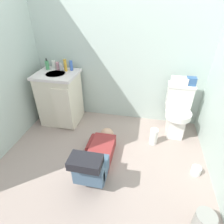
# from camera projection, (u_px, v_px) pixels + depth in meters

# --- Properties ---
(ground_plane) EXTENTS (3.07, 2.98, 0.04)m
(ground_plane) POSITION_uv_depth(u_px,v_px,m) (104.00, 157.00, 2.41)
(ground_plane) COLOR gray
(wall_back) EXTENTS (2.73, 0.08, 2.40)m
(wall_back) POSITION_uv_depth(u_px,v_px,m) (119.00, 43.00, 2.61)
(wall_back) COLOR #B2C4BB
(wall_back) RESTS_ON ground_plane
(toilet) EXTENTS (0.36, 0.46, 0.75)m
(toilet) POSITION_uv_depth(u_px,v_px,m) (177.00, 112.00, 2.63)
(toilet) COLOR silver
(toilet) RESTS_ON ground_plane
(vanity_cabinet) EXTENTS (0.60, 0.53, 0.82)m
(vanity_cabinet) POSITION_uv_depth(u_px,v_px,m) (60.00, 98.00, 2.88)
(vanity_cabinet) COLOR beige
(vanity_cabinet) RESTS_ON ground_plane
(faucet) EXTENTS (0.02, 0.02, 0.10)m
(faucet) POSITION_uv_depth(u_px,v_px,m) (60.00, 67.00, 2.76)
(faucet) COLOR silver
(faucet) RESTS_ON vanity_cabinet
(person_plumber) EXTENTS (0.39, 1.06, 0.52)m
(person_plumber) POSITION_uv_depth(u_px,v_px,m) (97.00, 156.00, 2.16)
(person_plumber) COLOR maroon
(person_plumber) RESTS_ON ground_plane
(tissue_box) EXTENTS (0.22, 0.11, 0.10)m
(tissue_box) POSITION_uv_depth(u_px,v_px,m) (179.00, 81.00, 2.48)
(tissue_box) COLOR silver
(tissue_box) RESTS_ON toilet
(toiletry_bag) EXTENTS (0.12, 0.09, 0.11)m
(toiletry_bag) POSITION_uv_depth(u_px,v_px,m) (191.00, 81.00, 2.45)
(toiletry_bag) COLOR #33598C
(toiletry_bag) RESTS_ON toilet
(soap_dispenser) EXTENTS (0.06, 0.06, 0.17)m
(soap_dispenser) POSITION_uv_depth(u_px,v_px,m) (47.00, 65.00, 2.76)
(soap_dispenser) COLOR #499B61
(soap_dispenser) RESTS_ON vanity_cabinet
(bottle_white) EXTENTS (0.06, 0.06, 0.13)m
(bottle_white) POSITION_uv_depth(u_px,v_px,m) (54.00, 65.00, 2.77)
(bottle_white) COLOR silver
(bottle_white) RESTS_ON vanity_cabinet
(bottle_pink) EXTENTS (0.05, 0.05, 0.12)m
(bottle_pink) POSITION_uv_depth(u_px,v_px,m) (58.00, 66.00, 2.75)
(bottle_pink) COLOR pink
(bottle_pink) RESTS_ON vanity_cabinet
(bottle_clear) EXTENTS (0.05, 0.05, 0.10)m
(bottle_clear) POSITION_uv_depth(u_px,v_px,m) (61.00, 67.00, 2.73)
(bottle_clear) COLOR silver
(bottle_clear) RESTS_ON vanity_cabinet
(bottle_amber) EXTENTS (0.05, 0.05, 0.17)m
(bottle_amber) POSITION_uv_depth(u_px,v_px,m) (65.00, 65.00, 2.69)
(bottle_amber) COLOR gold
(bottle_amber) RESTS_ON vanity_cabinet
(bottle_blue) EXTENTS (0.05, 0.05, 0.14)m
(bottle_blue) POSITION_uv_depth(u_px,v_px,m) (71.00, 66.00, 2.73)
(bottle_blue) COLOR #3961BC
(bottle_blue) RESTS_ON vanity_cabinet
(trash_can) EXTENTS (0.17, 0.17, 0.23)m
(trash_can) POSITION_uv_depth(u_px,v_px,m) (204.00, 223.00, 1.59)
(trash_can) COLOR gray
(trash_can) RESTS_ON ground_plane
(paper_towel_roll) EXTENTS (0.11, 0.11, 0.24)m
(paper_towel_roll) POSITION_uv_depth(u_px,v_px,m) (154.00, 136.00, 2.55)
(paper_towel_roll) COLOR white
(paper_towel_roll) RESTS_ON ground_plane
(toilet_paper_roll) EXTENTS (0.11, 0.11, 0.10)m
(toilet_paper_roll) POSITION_uv_depth(u_px,v_px,m) (196.00, 170.00, 2.15)
(toilet_paper_roll) COLOR white
(toilet_paper_roll) RESTS_ON ground_plane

